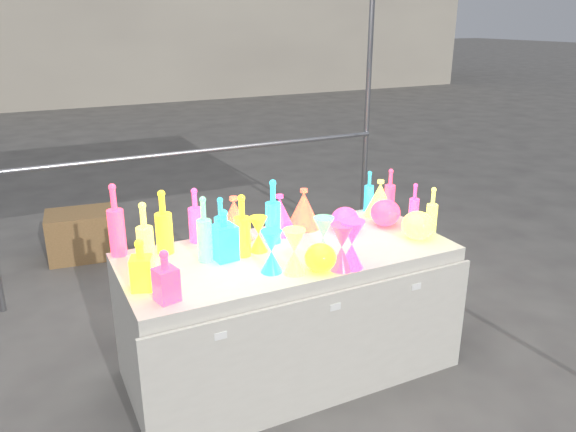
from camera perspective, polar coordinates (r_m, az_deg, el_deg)
name	(u,v)px	position (r m, az deg, el deg)	size (l,w,h in m)	color
ground	(288,367)	(3.43, 0.00, -15.11)	(80.00, 80.00, 0.00)	slate
display_table	(289,312)	(3.23, 0.07, -9.73)	(1.84, 0.83, 0.75)	silver
cardboard_box_closed	(82,234)	(5.10, -20.21, -1.77)	(0.55, 0.40, 0.40)	olive
cardboard_box_flat	(289,233)	(5.28, 0.14, -1.76)	(0.73, 0.52, 0.06)	olive
bottle_0	(163,222)	(3.05, -12.53, -0.59)	(0.09, 0.09, 0.35)	#B94011
bottle_1	(221,225)	(3.03, -6.83, -0.87)	(0.07, 0.07, 0.31)	#228F1A
bottle_2	(116,220)	(3.08, -17.11, -0.38)	(0.09, 0.09, 0.40)	#F14D19
bottle_3	(195,215)	(3.18, -9.39, 0.10)	(0.08, 0.08, 0.32)	blue
bottle_4	(145,237)	(2.86, -14.33, -2.04)	(0.08, 0.08, 0.36)	#147080
bottle_5	(204,229)	(2.91, -8.51, -1.33)	(0.08, 0.08, 0.35)	#B8247E
bottle_6	(242,225)	(2.96, -4.69, -0.96)	(0.09, 0.09, 0.34)	#B94011
bottle_7	(273,211)	(3.12, -1.53, 0.48)	(0.09, 0.09, 0.37)	#228F1A
decanter_0	(141,265)	(2.69, -14.70, -4.79)	(0.10, 0.10, 0.25)	#B94011
decanter_1	(166,276)	(2.56, -12.33, -5.93)	(0.10, 0.10, 0.25)	#F14D19
decanter_2	(224,235)	(2.93, -6.49, -1.89)	(0.11, 0.11, 0.28)	#228F1A
hourglass_0	(342,247)	(2.81, 5.47, -3.18)	(0.12, 0.12, 0.24)	#F14D19
hourglass_1	(352,244)	(2.84, 6.50, -2.88)	(0.13, 0.13, 0.25)	blue
hourglass_2	(294,252)	(2.77, 0.62, -3.63)	(0.11, 0.11, 0.23)	#147080
hourglass_3	(323,238)	(2.95, 3.60, -2.20)	(0.11, 0.11, 0.22)	#B8247E
hourglass_4	(259,234)	(3.03, -3.01, -1.86)	(0.10, 0.10, 0.20)	#B94011
hourglass_5	(271,252)	(2.78, -1.69, -3.63)	(0.11, 0.11, 0.22)	#228F1A
globe_0	(320,259)	(2.81, 3.30, -4.40)	(0.16, 0.16, 0.13)	#B94011
globe_1	(418,227)	(3.28, 13.02, -1.09)	(0.18, 0.18, 0.15)	#147080
globe_2	(385,214)	(3.46, 9.85, 0.19)	(0.18, 0.18, 0.15)	#F14D19
globe_3	(345,221)	(3.32, 5.82, -0.52)	(0.17, 0.17, 0.13)	blue
lampshade_0	(304,208)	(3.36, 1.61, 0.79)	(0.20, 0.20, 0.24)	gold
lampshade_1	(234,218)	(3.19, -5.48, -0.24)	(0.22, 0.22, 0.26)	gold
lampshade_2	(280,214)	(3.27, -0.84, 0.21)	(0.20, 0.20, 0.24)	blue
lampshade_3	(380,198)	(3.62, 9.31, 1.83)	(0.20, 0.20, 0.23)	#147080
bottle_8	(369,191)	(3.68, 8.23, 2.50)	(0.06, 0.06, 0.27)	#228F1A
bottle_9	(390,191)	(3.65, 10.31, 2.48)	(0.07, 0.07, 0.30)	#F14D19
bottle_10	(414,205)	(3.47, 12.69, 1.14)	(0.06, 0.06, 0.27)	blue
bottle_11	(432,211)	(3.35, 14.42, 0.50)	(0.06, 0.06, 0.29)	#147080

